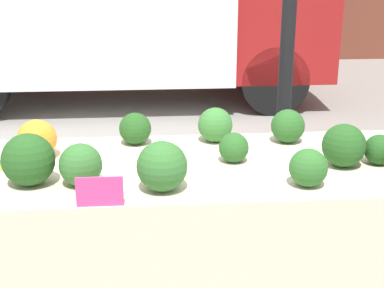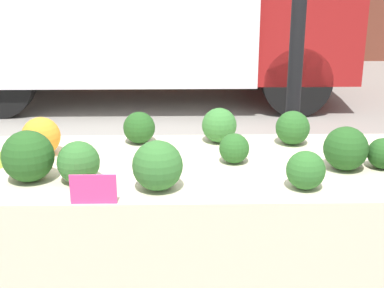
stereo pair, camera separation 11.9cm
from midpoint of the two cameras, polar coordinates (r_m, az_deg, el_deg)
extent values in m
cylinder|color=black|center=(2.62, 8.86, 10.90)|extent=(0.07, 0.07, 2.41)
cube|color=maroon|center=(6.52, 7.95, 13.95)|extent=(1.11, 1.71, 1.44)
cylinder|color=black|center=(5.87, 8.16, 6.74)|extent=(0.74, 0.22, 0.74)
cylinder|color=black|center=(7.31, 5.60, 9.12)|extent=(0.74, 0.22, 0.74)
cylinder|color=black|center=(7.43, -19.45, 8.32)|extent=(0.74, 0.22, 0.74)
cube|color=beige|center=(2.05, -1.67, -2.54)|extent=(1.85, 0.74, 0.03)
cube|color=beige|center=(1.83, -0.96, -13.64)|extent=(1.85, 0.01, 0.45)
cylinder|color=black|center=(2.68, 17.01, -7.72)|extent=(0.05, 0.05, 0.79)
sphere|color=orange|center=(2.19, -17.71, 0.47)|extent=(0.15, 0.15, 0.15)
sphere|color=#285B23|center=(2.30, 8.74, 1.89)|extent=(0.14, 0.14, 0.14)
sphere|color=#336B2D|center=(1.79, -5.13, -2.41)|extent=(0.17, 0.17, 0.17)
sphere|color=#387533|center=(2.29, 1.00, 2.05)|extent=(0.15, 0.15, 0.15)
sphere|color=#336B2D|center=(1.88, -13.59, -2.18)|extent=(0.15, 0.15, 0.15)
sphere|color=#23511E|center=(2.27, -7.58, 1.62)|extent=(0.14, 0.14, 0.14)
sphere|color=#23511E|center=(2.13, 17.86, -0.59)|extent=(0.12, 0.12, 0.12)
sphere|color=#23511E|center=(1.92, -18.77, -1.62)|extent=(0.18, 0.18, 0.18)
sphere|color=#285B23|center=(2.05, 2.81, -0.39)|extent=(0.12, 0.12, 0.12)
sphere|color=#23511E|center=(2.06, 14.31, -0.17)|extent=(0.16, 0.16, 0.16)
sphere|color=#2D6628|center=(1.85, 10.51, -2.52)|extent=(0.13, 0.13, 0.13)
cube|color=#E53D84|center=(1.71, -11.81, -5.02)|extent=(0.15, 0.01, 0.10)
camera|label=1|loc=(0.06, -91.69, -0.56)|focal=50.00mm
camera|label=2|loc=(0.06, 88.31, 0.56)|focal=50.00mm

